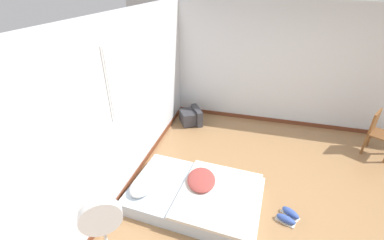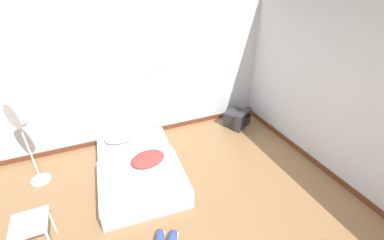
{
  "view_description": "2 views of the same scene",
  "coord_description": "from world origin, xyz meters",
  "px_view_note": "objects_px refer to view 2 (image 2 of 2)",
  "views": [
    {
      "loc": [
        -3.0,
        0.83,
        2.96
      ],
      "look_at": [
        0.91,
        1.9,
        0.7
      ],
      "focal_mm": 24.0,
      "sensor_mm": 36.0,
      "label": 1
    },
    {
      "loc": [
        -0.74,
        -1.73,
        2.88
      ],
      "look_at": [
        0.73,
        1.74,
        0.66
      ],
      "focal_mm": 24.0,
      "sensor_mm": 36.0,
      "label": 2
    }
  ],
  "objects_px": {
    "mattress_bed": "(139,168)",
    "sneaker_pair": "(166,239)",
    "crt_tv": "(237,118)",
    "standing_fan": "(20,128)",
    "side_stool": "(31,228)"
  },
  "relations": [
    {
      "from": "sneaker_pair",
      "to": "mattress_bed",
      "type": "bearing_deg",
      "value": 90.92
    },
    {
      "from": "mattress_bed",
      "to": "sneaker_pair",
      "type": "distance_m",
      "value": 1.33
    },
    {
      "from": "side_stool",
      "to": "standing_fan",
      "type": "xyz_separation_m",
      "value": [
        -0.08,
        1.28,
        0.61
      ]
    },
    {
      "from": "mattress_bed",
      "to": "standing_fan",
      "type": "distance_m",
      "value": 1.76
    },
    {
      "from": "mattress_bed",
      "to": "crt_tv",
      "type": "xyz_separation_m",
      "value": [
        2.26,
        0.69,
        0.04
      ]
    },
    {
      "from": "mattress_bed",
      "to": "standing_fan",
      "type": "relative_size",
      "value": 1.46
    },
    {
      "from": "crt_tv",
      "to": "sneaker_pair",
      "type": "bearing_deg",
      "value": -138.05
    },
    {
      "from": "side_stool",
      "to": "standing_fan",
      "type": "relative_size",
      "value": 0.34
    },
    {
      "from": "sneaker_pair",
      "to": "standing_fan",
      "type": "height_order",
      "value": "standing_fan"
    },
    {
      "from": "sneaker_pair",
      "to": "standing_fan",
      "type": "distance_m",
      "value": 2.51
    },
    {
      "from": "crt_tv",
      "to": "standing_fan",
      "type": "height_order",
      "value": "standing_fan"
    },
    {
      "from": "side_stool",
      "to": "standing_fan",
      "type": "distance_m",
      "value": 1.42
    },
    {
      "from": "crt_tv",
      "to": "standing_fan",
      "type": "relative_size",
      "value": 0.46
    },
    {
      "from": "side_stool",
      "to": "crt_tv",
      "type": "bearing_deg",
      "value": 22.41
    },
    {
      "from": "mattress_bed",
      "to": "side_stool",
      "type": "bearing_deg",
      "value": -149.55
    }
  ]
}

